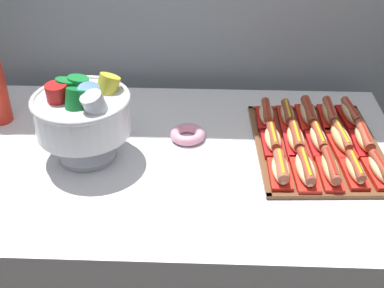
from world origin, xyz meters
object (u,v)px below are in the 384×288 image
object	(u,v)px
buffet_table	(177,240)
hot_dog_5	(273,140)
hot_dog_14	(350,114)
hot_dog_4	(380,170)
hot_dog_7	(318,139)
hot_dog_11	(287,115)
hot_dog_13	(329,114)
donut	(188,134)
hot_dog_6	(296,139)
hot_dog_9	(364,139)
hot_dog_0	(280,170)
serving_tray	(317,147)
punch_bowl	(82,113)
hot_dog_8	(341,139)
hot_dog_2	(330,169)
hot_dog_12	(308,114)
hot_dog_10	(266,114)
hot_dog_1	(305,170)

from	to	relation	value
buffet_table	hot_dog_5	bearing A→B (deg)	8.78
hot_dog_14	hot_dog_4	bearing A→B (deg)	-87.28
hot_dog_4	hot_dog_14	size ratio (longest dim) A/B	0.90
hot_dog_7	hot_dog_11	xyz separation A→B (m)	(-0.08, 0.16, -0.00)
hot_dog_13	donut	distance (m)	0.51
hot_dog_6	hot_dog_9	xyz separation A→B (m)	(0.22, 0.01, 0.00)
hot_dog_0	buffet_table	bearing A→B (deg)	160.45
serving_tray	hot_dog_13	xyz separation A→B (m)	(0.07, 0.17, 0.03)
hot_dog_0	hot_dog_6	bearing A→B (deg)	68.28
hot_dog_0	punch_bowl	distance (m)	0.63
serving_tray	hot_dog_11	bearing A→B (deg)	117.17
hot_dog_0	hot_dog_14	bearing A→B (deg)	50.45
buffet_table	hot_dog_7	distance (m)	0.63
punch_bowl	hot_dog_5	bearing A→B (deg)	6.21
hot_dog_6	hot_dog_7	bearing A→B (deg)	2.72
hot_dog_7	hot_dog_8	size ratio (longest dim) A/B	0.87
buffet_table	hot_dog_4	world-z (taller)	hot_dog_4
hot_dog_11	hot_dog_2	bearing A→B (deg)	-74.47
hot_dog_9	donut	xyz separation A→B (m)	(-0.58, 0.04, -0.02)
hot_dog_11	hot_dog_14	distance (m)	0.23
hot_dog_6	hot_dog_13	world-z (taller)	hot_dog_6
hot_dog_2	hot_dog_5	size ratio (longest dim) A/B	1.14
hot_dog_13	buffet_table	bearing A→B (deg)	-157.22
hot_dog_9	hot_dog_12	xyz separation A→B (m)	(-0.16, 0.16, -0.00)
hot_dog_0	hot_dog_5	size ratio (longest dim) A/B	1.02
buffet_table	punch_bowl	world-z (taller)	punch_bowl
hot_dog_9	donut	bearing A→B (deg)	176.34
buffet_table	hot_dog_2	distance (m)	0.64
buffet_table	donut	size ratio (longest dim) A/B	12.62
hot_dog_12	hot_dog_14	world-z (taller)	same
hot_dog_4	hot_dog_10	world-z (taller)	hot_dog_10
hot_dog_14	donut	bearing A→B (deg)	-167.47
serving_tray	hot_dog_7	size ratio (longest dim) A/B	3.35
hot_dog_10	punch_bowl	size ratio (longest dim) A/B	0.50
hot_dog_12	hot_dog_13	world-z (taller)	same
hot_dog_2	hot_dog_8	bearing A→B (deg)	68.28
hot_dog_4	hot_dog_13	xyz separation A→B (m)	(-0.09, 0.33, 0.00)
hot_dog_2	hot_dog_14	distance (m)	0.36
hot_dog_1	donut	bearing A→B (deg)	149.75
hot_dog_8	hot_dog_13	size ratio (longest dim) A/B	1.03
hot_dog_8	hot_dog_2	bearing A→B (deg)	-111.72
buffet_table	hot_dog_2	world-z (taller)	hot_dog_2
hot_dog_11	hot_dog_12	bearing A→B (deg)	2.72
donut	hot_dog_14	bearing A→B (deg)	12.53
buffet_table	hot_dog_10	size ratio (longest dim) A/B	9.76
hot_dog_13	hot_dog_9	bearing A→B (deg)	-62.83
serving_tray	hot_dog_0	size ratio (longest dim) A/B	3.48
hot_dog_6	hot_dog_12	world-z (taller)	hot_dog_6
hot_dog_2	hot_dog_13	world-z (taller)	same
hot_dog_6	hot_dog_14	size ratio (longest dim) A/B	0.96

